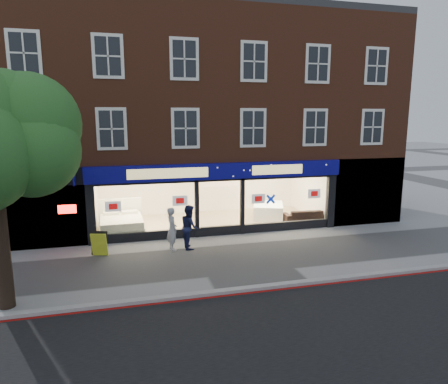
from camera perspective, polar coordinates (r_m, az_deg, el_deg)
name	(u,v)px	position (r m, az deg, el deg)	size (l,w,h in m)	color
ground	(239,257)	(15.42, 2.20, -9.32)	(120.00, 120.00, 0.00)	gray
kerb_line	(268,291)	(12.70, 6.36, -13.86)	(60.00, 0.10, 0.01)	#8C0A07
kerb_stone	(266,287)	(12.85, 6.04, -13.29)	(60.00, 0.25, 0.12)	gray
showroom_floor	(209,222)	(20.26, -2.10, -4.28)	(11.00, 4.50, 0.10)	tan
building	(201,89)	(21.27, -3.29, 14.42)	(19.00, 8.26, 10.30)	brown
display_bed	(122,224)	(18.86, -14.43, -4.41)	(2.04, 2.44, 1.35)	silver
bedside_table	(115,222)	(19.73, -15.30, -4.09)	(0.45, 0.45, 0.55)	brown
mattress_stack	(268,211)	(20.89, 6.32, -2.69)	(2.04, 2.27, 0.74)	white
sofa	(305,216)	(20.42, 11.46, -3.32)	(2.13, 0.83, 0.62)	black
a_board	(99,244)	(16.19, -17.37, -7.08)	(0.61, 0.39, 0.94)	gold
pedestrian_grey	(172,229)	(16.12, -7.44, -5.24)	(0.64, 0.42, 1.75)	#A3A6AA
pedestrian_blue	(190,227)	(16.26, -4.92, -4.97)	(0.87, 0.68, 1.79)	#171C42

